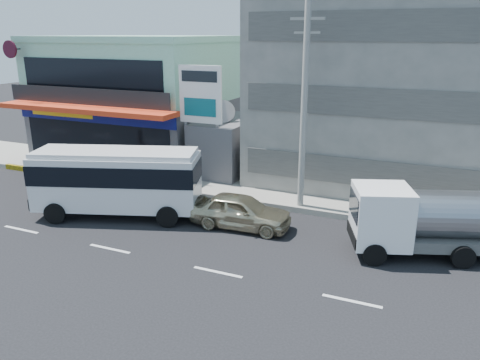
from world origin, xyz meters
name	(u,v)px	position (x,y,z in m)	size (l,w,h in m)	color
ground	(110,249)	(0.00, 0.00, 0.00)	(120.00, 120.00, 0.00)	black
sidewalk	(293,193)	(5.00, 9.50, 0.15)	(70.00, 5.00, 0.30)	gray
shop_building	(140,100)	(-8.00, 13.95, 4.00)	(12.40, 11.70, 8.00)	#444348
concrete_building	(410,62)	(10.00, 15.00, 7.00)	(16.00, 12.00, 14.00)	gray
gap_structure	(230,147)	(0.00, 12.00, 1.75)	(3.00, 6.00, 3.50)	#444348
satellite_dish	(223,120)	(0.00, 11.00, 3.58)	(1.50, 1.50, 0.15)	slate
billboard	(201,101)	(-0.50, 9.20, 4.93)	(2.60, 0.18, 6.90)	gray
utility_pole_near	(304,109)	(6.00, 7.40, 5.15)	(1.60, 0.30, 10.00)	#999993
minibus	(117,177)	(-1.96, 3.26, 1.96)	(8.25, 4.94, 3.29)	silver
sedan	(241,211)	(4.08, 4.27, 0.80)	(1.88, 4.67, 1.59)	#BBB18F
tanker_truck	(437,220)	(12.35, 4.76, 1.52)	(7.44, 4.36, 2.82)	white
motorcycle_rider	(75,176)	(-6.89, 5.68, 0.73)	(1.76, 0.71, 2.21)	#4C0A18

